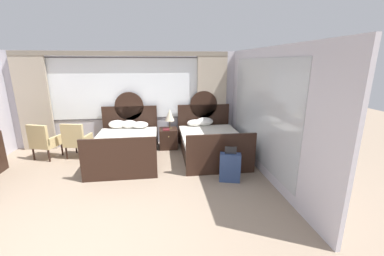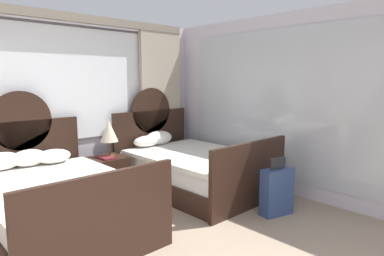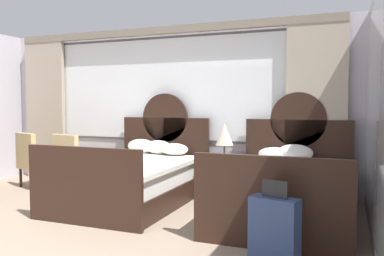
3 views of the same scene
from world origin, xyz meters
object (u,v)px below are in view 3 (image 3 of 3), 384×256
(nightstand_between_beds, at_px, (221,179))
(armchair_by_window_centre, at_px, (35,159))
(bed_near_mirror, at_px, (287,191))
(armchair_by_window_left, at_px, (73,161))
(book_on_nightstand, at_px, (215,160))
(suitcase_on_floor, at_px, (274,231))
(table_lamp_on_nightstand, at_px, (224,135))
(bed_near_window, at_px, (134,178))

(nightstand_between_beds, relative_size, armchair_by_window_centre, 0.61)
(bed_near_mirror, height_order, armchair_by_window_left, bed_near_mirror)
(nightstand_between_beds, relative_size, book_on_nightstand, 2.17)
(bed_near_mirror, xyz_separation_m, armchair_by_window_left, (-3.42, 0.28, 0.14))
(nightstand_between_beds, bearing_deg, armchair_by_window_left, -169.37)
(bed_near_mirror, distance_m, suitcase_on_floor, 1.51)
(nightstand_between_beds, distance_m, armchair_by_window_centre, 3.17)
(armchair_by_window_left, bearing_deg, table_lamp_on_nightstand, 10.49)
(book_on_nightstand, xyz_separation_m, armchair_by_window_left, (-2.29, -0.34, -0.09))
(bed_near_window, height_order, armchair_by_window_left, bed_near_window)
(armchair_by_window_left, distance_m, suitcase_on_floor, 3.95)
(bed_near_window, xyz_separation_m, nightstand_between_beds, (1.08, 0.71, -0.07))
(table_lamp_on_nightstand, distance_m, suitcase_on_floor, 2.58)
(table_lamp_on_nightstand, bearing_deg, bed_near_window, -147.65)
(bed_near_mirror, distance_m, book_on_nightstand, 1.31)
(table_lamp_on_nightstand, relative_size, armchair_by_window_centre, 0.61)
(armchair_by_window_left, bearing_deg, book_on_nightstand, 8.45)
(nightstand_between_beds, bearing_deg, suitcase_on_floor, -62.07)
(armchair_by_window_centre, bearing_deg, suitcase_on_floor, -22.49)
(bed_near_window, height_order, bed_near_mirror, same)
(bed_near_window, height_order, armchair_by_window_centre, bed_near_window)
(book_on_nightstand, bearing_deg, armchair_by_window_left, -171.55)
(bed_near_window, xyz_separation_m, suitcase_on_floor, (2.25, -1.51, -0.04))
(armchair_by_window_centre, bearing_deg, nightstand_between_beds, 7.95)
(book_on_nightstand, height_order, suitcase_on_floor, suitcase_on_floor)
(armchair_by_window_left, height_order, armchair_by_window_centre, same)
(book_on_nightstand, bearing_deg, bed_near_window, -149.05)
(bed_near_window, distance_m, armchair_by_window_left, 1.31)
(armchair_by_window_left, xyz_separation_m, suitcase_on_floor, (3.53, -1.78, -0.18))
(nightstand_between_beds, xyz_separation_m, armchair_by_window_left, (-2.35, -0.44, 0.21))
(nightstand_between_beds, distance_m, book_on_nightstand, 0.32)
(bed_near_mirror, distance_m, armchair_by_window_left, 3.43)
(table_lamp_on_nightstand, distance_m, armchair_by_window_centre, 3.25)
(bed_near_window, distance_m, suitcase_on_floor, 2.71)
(bed_near_window, distance_m, armchair_by_window_centre, 2.08)
(nightstand_between_beds, height_order, armchair_by_window_left, armchair_by_window_left)
(table_lamp_on_nightstand, xyz_separation_m, suitcase_on_floor, (1.13, -2.23, -0.65))
(bed_near_window, xyz_separation_m, bed_near_mirror, (2.15, -0.01, -0.00))
(bed_near_window, distance_m, bed_near_mirror, 2.15)
(book_on_nightstand, height_order, armchair_by_window_centre, armchair_by_window_centre)
(bed_near_window, bearing_deg, armchair_by_window_centre, 172.43)
(suitcase_on_floor, bearing_deg, book_on_nightstand, 120.23)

